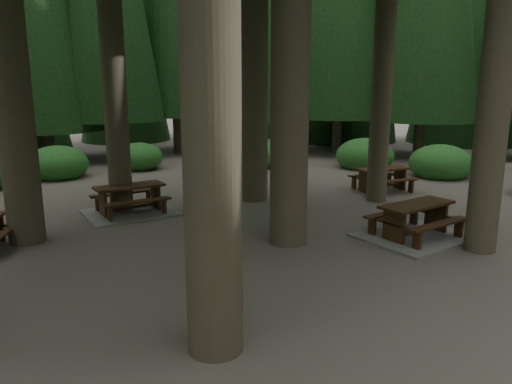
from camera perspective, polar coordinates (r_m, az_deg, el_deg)
ground at (r=10.91m, az=0.89°, el=-6.74°), size 80.00×80.00×0.00m
picnic_table_a at (r=12.31m, az=17.76°, el=-3.68°), size 2.51×2.10×0.83m
picnic_table_c at (r=14.24m, az=-14.17°, el=-1.32°), size 2.41×2.01×0.81m
picnic_table_d at (r=17.14m, az=14.26°, el=1.83°), size 2.03×1.75×0.77m
shrub_ring at (r=11.76m, az=1.72°, el=-3.26°), size 23.86×24.64×1.49m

